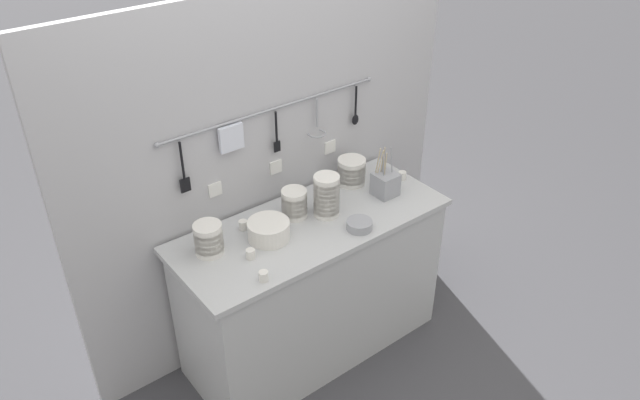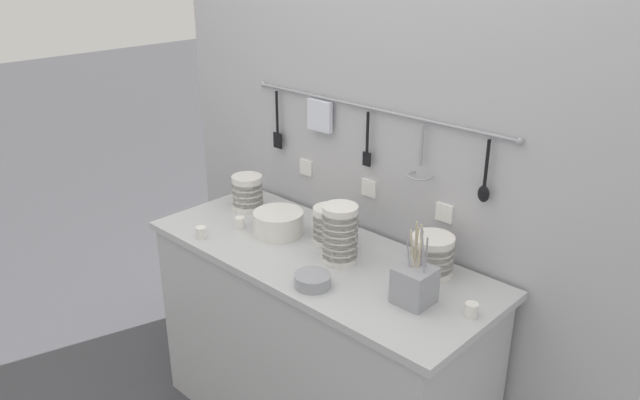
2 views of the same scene
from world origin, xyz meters
name	(u,v)px [view 1 (image 1 of 2)]	position (x,y,z in m)	size (l,w,h in m)	color
ground_plane	(312,344)	(0.00, 0.00, 0.00)	(20.00, 20.00, 0.00)	#424247
counter	(312,287)	(0.00, 0.00, 0.43)	(1.43, 0.58, 0.85)	#B7BABC
back_wall	(274,175)	(0.00, 0.33, 0.98)	(2.23, 0.11, 1.95)	#B2B2B7
bowl_stack_short_front	(326,196)	(0.10, 0.01, 0.96)	(0.13, 0.13, 0.23)	silver
bowl_stack_nested_right	(351,171)	(0.40, 0.17, 0.92)	(0.15, 0.15, 0.15)	silver
bowl_stack_back_corner	(294,203)	(-0.03, 0.10, 0.93)	(0.13, 0.13, 0.15)	silver
bowl_stack_tall_left	(209,239)	(-0.52, 0.10, 0.93)	(0.13, 0.13, 0.16)	silver
plate_stack	(269,230)	(-0.24, 0.02, 0.90)	(0.20, 0.20, 0.09)	silver
steel_mixing_bowl	(359,225)	(0.16, -0.19, 0.87)	(0.13, 0.13, 0.04)	#93969E
cutlery_caddy	(385,184)	(0.47, -0.03, 0.92)	(0.12, 0.12, 0.28)	#93969E
cup_centre	(251,254)	(-0.39, -0.06, 0.87)	(0.04, 0.04, 0.05)	silver
cup_edge_far	(243,225)	(-0.30, 0.16, 0.87)	(0.04, 0.04, 0.05)	silver
cup_back_left	(264,276)	(-0.43, -0.23, 0.87)	(0.04, 0.04, 0.05)	silver
cup_edge_near	(402,176)	(0.65, 0.03, 0.87)	(0.04, 0.04, 0.05)	silver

